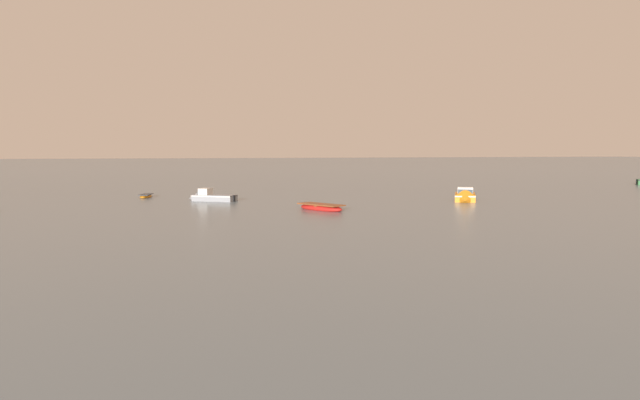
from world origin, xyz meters
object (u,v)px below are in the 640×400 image
motorboat_moored_4 (208,198)px  rowboat_moored_2 (146,196)px  motorboat_moored_2 (465,198)px  rowboat_moored_1 (321,208)px

motorboat_moored_4 → rowboat_moored_2: bearing=-13.5°
motorboat_moored_2 → motorboat_moored_4: bearing=-76.9°
motorboat_moored_2 → rowboat_moored_2: motorboat_moored_2 is taller
rowboat_moored_2 → motorboat_moored_4: size_ratio=0.63×
rowboat_moored_2 → motorboat_moored_4: motorboat_moored_4 is taller
rowboat_moored_2 → rowboat_moored_1: bearing=51.5°
rowboat_moored_1 → motorboat_moored_4: 14.30m
rowboat_moored_1 → motorboat_moored_2: bearing=-106.0°
rowboat_moored_1 → rowboat_moored_2: bearing=9.4°
rowboat_moored_1 → motorboat_moored_4: (-8.00, 11.85, 0.09)m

